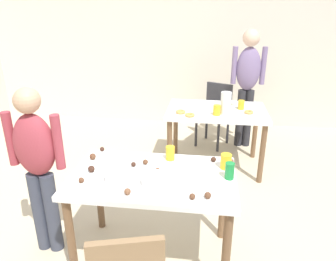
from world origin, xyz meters
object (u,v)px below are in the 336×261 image
at_px(dining_table_far, 216,118).
at_px(soda_can, 230,171).
at_px(mixing_bowl, 155,180).
at_px(person_girl_near, 37,161).
at_px(dining_table_near, 153,187).
at_px(person_adult_far, 248,78).
at_px(chair_far_table, 215,111).
at_px(pitcher_far, 226,103).

distance_m(dining_table_far, soda_can, 1.61).
xyz_separation_m(mixing_bowl, soda_can, (0.51, 0.15, 0.03)).
bearing_deg(person_girl_near, soda_can, 1.32).
xyz_separation_m(dining_table_near, mixing_bowl, (0.04, -0.13, 0.14)).
bearing_deg(dining_table_near, person_adult_far, 69.14).
relative_size(chair_far_table, soda_can, 7.13).
bearing_deg(person_girl_near, mixing_bowl, -7.45).
bearing_deg(pitcher_far, chair_far_table, 95.69).
xyz_separation_m(chair_far_table, soda_can, (0.06, -2.34, 0.31)).
bearing_deg(mixing_bowl, chair_far_table, 79.75).
bearing_deg(mixing_bowl, dining_table_far, 75.75).
xyz_separation_m(chair_far_table, mixing_bowl, (-0.45, -2.49, 0.29)).
distance_m(mixing_bowl, pitcher_far, 1.70).
bearing_deg(dining_table_far, chair_far_table, 89.62).
xyz_separation_m(dining_table_far, mixing_bowl, (-0.45, -1.76, 0.14)).
bearing_deg(chair_far_table, person_girl_near, -119.99).
height_order(dining_table_near, chair_far_table, chair_far_table).
bearing_deg(person_adult_far, pitcher_far, -110.24).
bearing_deg(person_girl_near, dining_table_far, 50.18).
bearing_deg(pitcher_far, soda_can, -90.94).
bearing_deg(dining_table_near, soda_can, 2.40).
bearing_deg(person_adult_far, person_girl_near, -127.10).
height_order(person_adult_far, mixing_bowl, person_adult_far).
relative_size(dining_table_near, dining_table_far, 1.04).
bearing_deg(dining_table_near, mixing_bowl, -74.83).
distance_m(mixing_bowl, soda_can, 0.54).
relative_size(chair_far_table, person_girl_near, 0.63).
distance_m(dining_table_near, dining_table_far, 1.70).
height_order(person_girl_near, pitcher_far, person_girl_near).
distance_m(dining_table_far, person_girl_near, 2.14).
bearing_deg(soda_can, person_girl_near, -178.68).
bearing_deg(person_girl_near, person_adult_far, 52.90).
relative_size(chair_far_table, person_adult_far, 0.54).
bearing_deg(person_girl_near, chair_far_table, 60.01).
bearing_deg(chair_far_table, soda_can, -88.43).
distance_m(chair_far_table, soda_can, 2.36).
distance_m(dining_table_near, mixing_bowl, 0.19).
relative_size(person_girl_near, soda_can, 11.30).
height_order(person_adult_far, pitcher_far, person_adult_far).
height_order(dining_table_near, dining_table_far, same).
height_order(dining_table_far, mixing_bowl, mixing_bowl).
xyz_separation_m(dining_table_far, soda_can, (0.07, -1.60, 0.16)).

